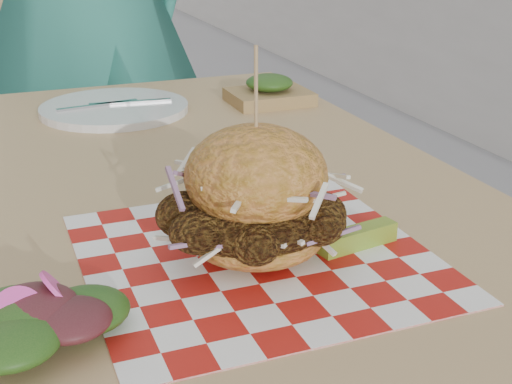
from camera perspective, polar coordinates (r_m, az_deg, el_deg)
patio_table at (r=1.02m, az=-6.87°, el=-3.23°), size 0.80×1.20×0.75m
patio_chair at (r=1.98m, az=-13.41°, el=5.15°), size 0.52×0.53×0.95m
paper_liner at (r=0.77m, az=0.00°, el=-5.15°), size 0.36×0.36×0.00m
sandwich at (r=0.74m, az=0.00°, el=-0.78°), size 0.20×0.20×0.22m
pickle_spear at (r=0.79m, az=8.12°, el=-3.63°), size 0.10×0.04×0.02m
side_salad at (r=0.65m, az=-16.47°, el=-10.13°), size 0.14×0.14×0.05m
place_setting at (r=1.34m, az=-11.25°, el=6.58°), size 0.27×0.27×0.02m
kraft_tray at (r=1.38m, az=1.07°, el=8.04°), size 0.15×0.12×0.06m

